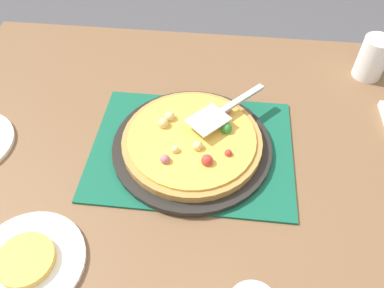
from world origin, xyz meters
TOP-DOWN VIEW (x-y plane):
  - ground_plane at (0.00, 0.00)m, footprint 8.00×8.00m
  - dining_table at (0.00, 0.00)m, footprint 1.40×1.00m
  - placemat at (0.00, 0.00)m, footprint 0.48×0.36m
  - pizza_pan at (0.00, 0.00)m, footprint 0.38×0.38m
  - pizza at (-0.00, -0.00)m, footprint 0.33×0.33m
  - plate_far_right at (0.28, 0.32)m, footprint 0.22×0.22m
  - served_slice_right at (0.28, 0.32)m, footprint 0.11×0.11m
  - cup_far at (-0.47, -0.34)m, footprint 0.08×0.08m
  - pizza_server at (-0.07, -0.07)m, footprint 0.19×0.20m

SIDE VIEW (x-z plane):
  - ground_plane at x=0.00m, z-range 0.00..0.00m
  - dining_table at x=0.00m, z-range 0.27..1.02m
  - placemat at x=0.00m, z-range 0.75..0.76m
  - plate_far_right at x=0.28m, z-range 0.75..0.76m
  - pizza_pan at x=0.00m, z-range 0.76..0.77m
  - served_slice_right at x=0.28m, z-range 0.76..0.78m
  - pizza at x=0.00m, z-range 0.76..0.81m
  - cup_far at x=-0.47m, z-range 0.75..0.87m
  - pizza_server at x=-0.07m, z-range 0.81..0.82m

